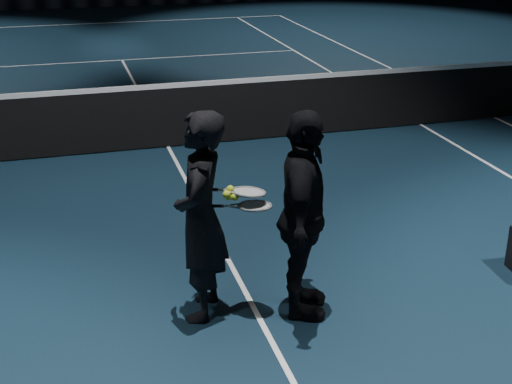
# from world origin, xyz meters

# --- Properties ---
(floor) EXTENTS (36.00, 36.00, 0.00)m
(floor) POSITION_xyz_m (0.00, 0.00, 0.00)
(floor) COLOR black
(floor) RESTS_ON ground
(court_lines) EXTENTS (10.98, 23.78, 0.01)m
(court_lines) POSITION_xyz_m (0.00, 0.00, 0.00)
(court_lines) COLOR white
(court_lines) RESTS_ON floor
(net_mesh) EXTENTS (12.80, 0.02, 0.86)m
(net_mesh) POSITION_xyz_m (0.00, 0.00, 0.45)
(net_mesh) COLOR black
(net_mesh) RESTS_ON floor
(net_tape) EXTENTS (12.80, 0.03, 0.07)m
(net_tape) POSITION_xyz_m (0.00, 0.00, 0.92)
(net_tape) COLOR white
(net_tape) RESTS_ON net_mesh
(player_a) EXTENTS (0.66, 0.78, 1.83)m
(player_a) POSITION_xyz_m (-0.44, -4.58, 0.91)
(player_a) COLOR black
(player_a) RESTS_ON floor
(player_b) EXTENTS (0.80, 1.16, 1.83)m
(player_b) POSITION_xyz_m (0.38, -4.80, 0.91)
(player_b) COLOR black
(player_b) RESTS_ON floor
(racket_lower) EXTENTS (0.71, 0.39, 0.03)m
(racket_lower) POSITION_xyz_m (-0.01, -4.70, 1.01)
(racket_lower) COLOR black
(racket_lower) RESTS_ON player_a
(racket_upper) EXTENTS (0.71, 0.35, 0.10)m
(racket_upper) POSITION_xyz_m (-0.04, -4.65, 1.12)
(racket_upper) COLOR black
(racket_upper) RESTS_ON player_b
(tennis_balls) EXTENTS (0.12, 0.10, 0.12)m
(tennis_balls) POSITION_xyz_m (-0.19, -4.64, 1.12)
(tennis_balls) COLOR yellow
(tennis_balls) RESTS_ON racket_upper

